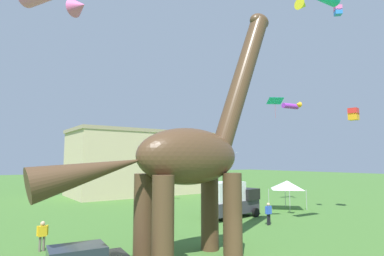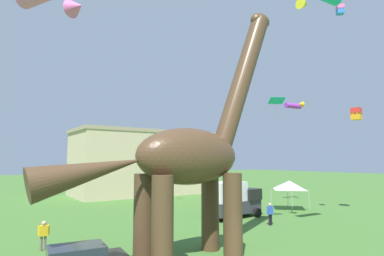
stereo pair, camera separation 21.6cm
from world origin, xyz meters
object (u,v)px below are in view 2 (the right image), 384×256
object	(u,v)px
person_strolling_adult	(44,233)
kite_drifting	(173,161)
kite_high_left	(295,106)
kite_trailing	(238,153)
kite_mid_center	(340,10)
kite_near_high	(356,114)
kite_mid_left	(206,162)
dinosaur_sculpture	(188,156)
festival_canopy_tent	(289,185)
kite_mid_right	(277,101)
parked_box_truck	(232,199)
person_vendor_side	(270,212)

from	to	relation	value
person_strolling_adult	kite_drifting	distance (m)	22.94
kite_high_left	kite_drifting	xyz separation A→B (m)	(-10.37, 10.85, -6.66)
kite_trailing	kite_mid_center	bearing A→B (deg)	-94.50
kite_near_high	kite_mid_left	bearing A→B (deg)	153.94
person_strolling_adult	dinosaur_sculpture	bearing A→B (deg)	-69.32
festival_canopy_tent	kite_near_high	world-z (taller)	kite_near_high
dinosaur_sculpture	person_strolling_adult	bearing A→B (deg)	125.37
kite_near_high	kite_mid_right	size ratio (longest dim) A/B	0.75
parked_box_truck	kite_mid_right	size ratio (longest dim) A/B	3.70
dinosaur_sculpture	kite_mid_center	xyz separation A→B (m)	(15.64, 0.14, 12.58)
person_strolling_adult	kite_high_left	bearing A→B (deg)	-14.96
kite_trailing	kite_mid_right	size ratio (longest dim) A/B	0.49
kite_mid_left	kite_mid_right	size ratio (longest dim) A/B	1.32
kite_drifting	person_vendor_side	bearing A→B (deg)	-93.90
kite_near_high	kite_mid_right	distance (m)	11.39
kite_near_high	kite_high_left	xyz separation A→B (m)	(0.38, 7.55, 1.97)
person_vendor_side	festival_canopy_tent	size ratio (longest dim) A/B	0.56
kite_mid_right	kite_near_high	bearing A→B (deg)	-1.10
parked_box_truck	kite_high_left	bearing A→B (deg)	1.66
kite_mid_left	kite_trailing	size ratio (longest dim) A/B	2.70
kite_mid_center	kite_mid_right	bearing A→B (deg)	156.57
festival_canopy_tent	kite_near_high	xyz separation A→B (m)	(3.40, -5.64, 7.15)
kite_near_high	kite_drifting	size ratio (longest dim) A/B	1.18
festival_canopy_tent	kite_near_high	distance (m)	9.73
kite_high_left	kite_mid_left	bearing A→B (deg)	-176.35
dinosaur_sculpture	parked_box_truck	size ratio (longest dim) A/B	2.53
parked_box_truck	kite_near_high	bearing A→B (deg)	-33.81
person_strolling_adult	festival_canopy_tent	world-z (taller)	festival_canopy_tent
kite_trailing	kite_mid_right	bearing A→B (deg)	-119.51
kite_mid_left	person_vendor_side	bearing A→B (deg)	-65.00
festival_canopy_tent	kite_mid_center	size ratio (longest dim) A/B	3.95
parked_box_truck	kite_high_left	distance (m)	15.61
kite_near_high	kite_trailing	world-z (taller)	kite_near_high
parked_box_truck	person_vendor_side	size ratio (longest dim) A/B	3.33
kite_trailing	kite_drifting	distance (m)	8.35
parked_box_truck	kite_drifting	size ratio (longest dim) A/B	5.78
person_strolling_adult	kite_mid_right	world-z (taller)	kite_mid_right
kite_mid_left	dinosaur_sculpture	bearing A→B (deg)	-131.16
parked_box_truck	kite_drifting	world-z (taller)	kite_drifting
kite_mid_center	kite_drifting	bearing A→B (deg)	101.45
parked_box_truck	kite_high_left	world-z (taller)	kite_high_left
kite_mid_center	kite_trailing	xyz separation A→B (m)	(1.12, 14.21, -11.88)
festival_canopy_tent	kite_high_left	world-z (taller)	kite_high_left
kite_near_high	kite_mid_right	world-z (taller)	kite_near_high
kite_mid_center	kite_mid_right	distance (m)	10.12
kite_near_high	kite_high_left	world-z (taller)	kite_high_left
kite_near_high	kite_mid_left	size ratio (longest dim) A/B	0.57
parked_box_truck	kite_trailing	size ratio (longest dim) A/B	7.57
person_vendor_side	kite_mid_center	size ratio (longest dim) A/B	2.19
kite_mid_left	kite_drifting	size ratio (longest dim) A/B	2.07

